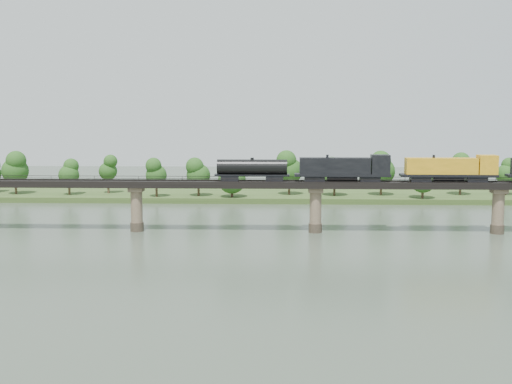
{
  "coord_description": "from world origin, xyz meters",
  "views": [
    {
      "loc": [
        -8.08,
        -110.89,
        26.78
      ],
      "look_at": [
        -13.22,
        30.0,
        9.0
      ],
      "focal_mm": 45.0,
      "sensor_mm": 36.0,
      "label": 1
    }
  ],
  "objects": [
    {
      "name": "bridge",
      "position": [
        0.0,
        30.0,
        5.46
      ],
      "size": [
        236.0,
        30.0,
        11.5
      ],
      "color": "#473A2D",
      "rests_on": "ground"
    },
    {
      "name": "freight_train",
      "position": [
        21.39,
        30.0,
        14.29
      ],
      "size": [
        84.86,
        3.31,
        5.84
      ],
      "color": "black",
      "rests_on": "bridge"
    },
    {
      "name": "bridge_superstructure",
      "position": [
        0.0,
        30.0,
        11.79
      ],
      "size": [
        220.0,
        4.9,
        0.75
      ],
      "color": "black",
      "rests_on": "bridge"
    },
    {
      "name": "ground",
      "position": [
        0.0,
        0.0,
        0.0
      ],
      "size": [
        400.0,
        400.0,
        0.0
      ],
      "primitive_type": "plane",
      "color": "#354233",
      "rests_on": "ground"
    },
    {
      "name": "far_bank",
      "position": [
        0.0,
        85.0,
        0.8
      ],
      "size": [
        300.0,
        24.0,
        1.6
      ],
      "primitive_type": "cube",
      "color": "#30481C",
      "rests_on": "ground"
    },
    {
      "name": "far_treeline",
      "position": [
        -8.21,
        80.52,
        8.83
      ],
      "size": [
        289.06,
        17.54,
        13.6
      ],
      "color": "#382619",
      "rests_on": "far_bank"
    }
  ]
}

